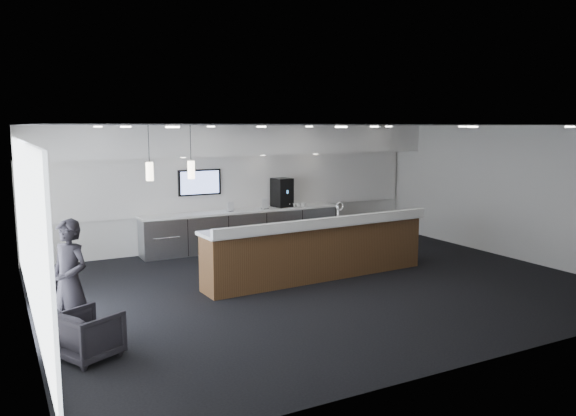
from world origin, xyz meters
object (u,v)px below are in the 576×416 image
armchair (89,335)px  lounge_guest (70,282)px  service_counter (318,249)px  coffee_machine (282,193)px

armchair → lounge_guest: (-0.12, 0.69, 0.55)m
armchair → lounge_guest: bearing=-17.2°
service_counter → armchair: (-4.62, -1.97, -0.26)m
armchair → lounge_guest: size_ratio=0.40×
coffee_machine → lounge_guest: bearing=-148.3°
service_counter → armchair: 5.02m
coffee_machine → armchair: size_ratio=1.04×
lounge_guest → service_counter: bearing=70.4°
coffee_machine → armchair: coffee_machine is taller
coffee_machine → lounge_guest: lounge_guest is taller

